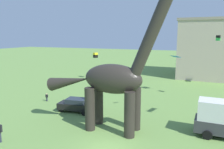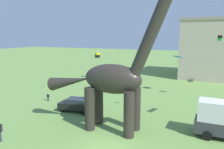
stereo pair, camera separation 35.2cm
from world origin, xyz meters
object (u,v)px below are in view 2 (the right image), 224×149
(dinosaur_sculpture, at_px, (112,79))
(kite_far_right, at_px, (220,38))
(parked_sedan_left, at_px, (77,105))
(kite_high_right, at_px, (177,57))
(kite_mid_center, at_px, (97,55))
(person_watching_child, at_px, (48,96))

(dinosaur_sculpture, bearing_deg, kite_far_right, 63.80)
(parked_sedan_left, distance_m, kite_high_right, 16.72)
(kite_high_right, height_order, kite_mid_center, kite_high_right)
(parked_sedan_left, height_order, kite_far_right, kite_far_right)
(kite_high_right, bearing_deg, kite_far_right, -23.24)
(kite_far_right, bearing_deg, parked_sedan_left, -143.76)
(kite_far_right, xyz_separation_m, kite_high_right, (-5.48, 2.35, -2.80))
(dinosaur_sculpture, height_order, kite_far_right, dinosaur_sculpture)
(dinosaur_sculpture, xyz_separation_m, kite_far_right, (8.90, 13.75, 3.56))
(dinosaur_sculpture, xyz_separation_m, kite_high_right, (3.41, 16.10, 0.75))
(dinosaur_sculpture, relative_size, kite_mid_center, 13.17)
(kite_far_right, relative_size, kite_high_right, 0.38)
(kite_high_right, xyz_separation_m, kite_mid_center, (-16.03, 4.93, -0.73))
(person_watching_child, xyz_separation_m, kite_high_right, (15.07, 11.20, 4.95))
(dinosaur_sculpture, bearing_deg, person_watching_child, 163.88)
(kite_high_right, bearing_deg, person_watching_child, -143.38)
(kite_high_right, bearing_deg, dinosaur_sculpture, -101.97)
(dinosaur_sculpture, xyz_separation_m, parked_sedan_left, (-5.78, 2.99, -4.05))
(person_watching_child, bearing_deg, kite_far_right, -95.98)
(dinosaur_sculpture, distance_m, kite_far_right, 16.76)
(kite_high_right, bearing_deg, parked_sedan_left, -125.03)
(dinosaur_sculpture, distance_m, kite_high_right, 16.48)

